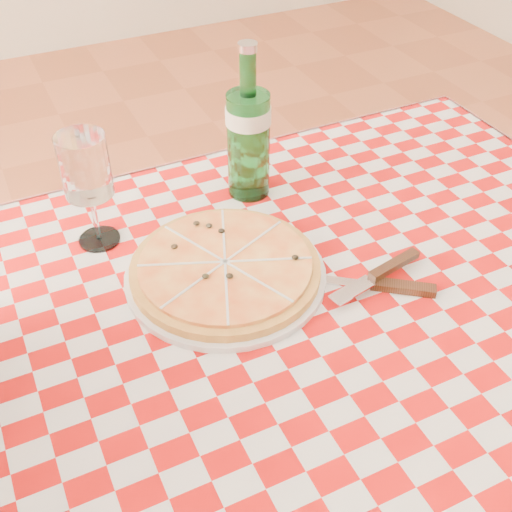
{
  "coord_description": "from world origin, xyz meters",
  "views": [
    {
      "loc": [
        -0.33,
        -0.59,
        1.43
      ],
      "look_at": [
        -0.02,
        0.06,
        0.82
      ],
      "focal_mm": 45.0,
      "sensor_mm": 36.0,
      "label": 1
    }
  ],
  "objects_px": {
    "dining_table": "(284,351)",
    "wine_glass": "(90,191)",
    "pizza_plate": "(225,268)",
    "water_bottle": "(248,123)"
  },
  "relations": [
    {
      "from": "water_bottle",
      "to": "wine_glass",
      "type": "height_order",
      "value": "water_bottle"
    },
    {
      "from": "pizza_plate",
      "to": "water_bottle",
      "type": "distance_m",
      "value": 0.27
    },
    {
      "from": "pizza_plate",
      "to": "water_bottle",
      "type": "height_order",
      "value": "water_bottle"
    },
    {
      "from": "wine_glass",
      "to": "pizza_plate",
      "type": "bearing_deg",
      "value": -48.96
    },
    {
      "from": "dining_table",
      "to": "wine_glass",
      "type": "relative_size",
      "value": 6.08
    },
    {
      "from": "dining_table",
      "to": "pizza_plate",
      "type": "bearing_deg",
      "value": 119.53
    },
    {
      "from": "dining_table",
      "to": "water_bottle",
      "type": "bearing_deg",
      "value": 75.24
    },
    {
      "from": "pizza_plate",
      "to": "wine_glass",
      "type": "bearing_deg",
      "value": 131.04
    },
    {
      "from": "pizza_plate",
      "to": "wine_glass",
      "type": "height_order",
      "value": "wine_glass"
    },
    {
      "from": "dining_table",
      "to": "pizza_plate",
      "type": "height_order",
      "value": "pizza_plate"
    }
  ]
}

